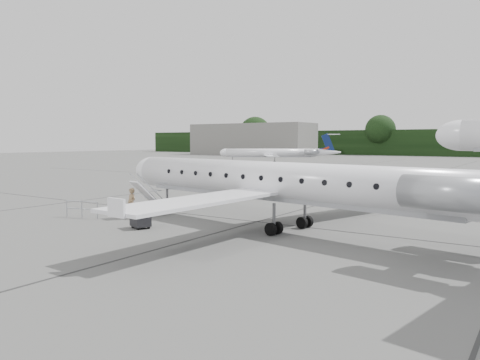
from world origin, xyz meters
The scene contains 8 objects.
ground centered at (0.00, 0.00, 0.00)m, with size 320.00×320.00×0.00m, color #565654.
terminal_building centered at (-70.00, 110.00, 5.00)m, with size 40.00×14.00×10.00m, color slate.
main_regional_jet centered at (-1.15, 2.98, 3.52)m, with size 27.46×19.77×7.04m, color white, non-canonical shape.
airstair centered at (-9.52, 2.28, 1.10)m, with size 0.85×2.29×2.21m, color white, non-canonical shape.
passenger centered at (-9.75, 1.00, 0.92)m, with size 0.67×0.44×1.84m, color #90724E.
safety_railing centered at (-12.54, -0.37, 0.50)m, with size 2.20×0.08×1.00m, color #96999E, non-canonical shape.
baggage_cart centered at (-7.14, -0.84, 0.44)m, with size 1.01×0.82×0.88m, color black, non-canonical shape.
bg_regional_left centered at (-36.21, 63.42, 3.00)m, with size 22.90×16.49×6.01m, color white, non-canonical shape.
Camera 1 is at (10.75, -18.23, 4.63)m, focal length 35.00 mm.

